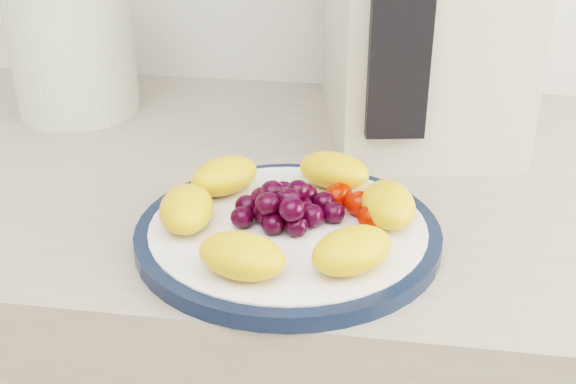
# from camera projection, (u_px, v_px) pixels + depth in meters

# --- Properties ---
(plate_rim) EXTENTS (0.28, 0.28, 0.01)m
(plate_rim) POSITION_uv_depth(u_px,v_px,m) (288.00, 233.00, 0.66)
(plate_rim) COLOR #0E1A32
(plate_rim) RESTS_ON counter
(plate_face) EXTENTS (0.25, 0.25, 0.02)m
(plate_face) POSITION_uv_depth(u_px,v_px,m) (288.00, 232.00, 0.66)
(plate_face) COLOR white
(plate_face) RESTS_ON counter
(canister) EXTENTS (0.19, 0.19, 0.19)m
(canister) POSITION_uv_depth(u_px,v_px,m) (72.00, 42.00, 0.93)
(canister) COLOR #49661F
(canister) RESTS_ON counter
(appliance_panel) EXTENTS (0.06, 0.03, 0.27)m
(appliance_panel) POSITION_uv_depth(u_px,v_px,m) (402.00, 8.00, 0.70)
(appliance_panel) COLOR black
(appliance_panel) RESTS_ON appliance_body
(fruit_plate) EXTENTS (0.24, 0.24, 0.04)m
(fruit_plate) POSITION_uv_depth(u_px,v_px,m) (293.00, 207.00, 0.65)
(fruit_plate) COLOR orange
(fruit_plate) RESTS_ON plate_face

